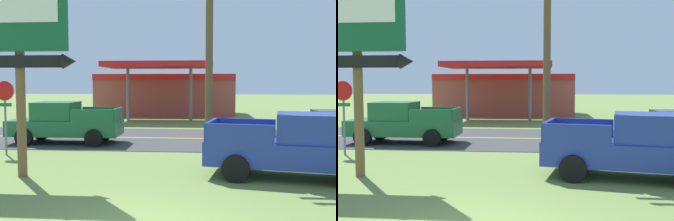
{
  "view_description": "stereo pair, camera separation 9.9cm",
  "coord_description": "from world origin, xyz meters",
  "views": [
    {
      "loc": [
        1.31,
        -7.06,
        2.87
      ],
      "look_at": [
        0.0,
        8.0,
        1.8
      ],
      "focal_mm": 42.18,
      "sensor_mm": 36.0,
      "label": 1
    },
    {
      "loc": [
        1.41,
        -7.05,
        2.87
      ],
      "look_at": [
        0.0,
        8.0,
        1.8
      ],
      "focal_mm": 42.18,
      "sensor_mm": 36.0,
      "label": 2
    }
  ],
  "objects": [
    {
      "name": "road_asphalt",
      "position": [
        0.0,
        13.0,
        0.01
      ],
      "size": [
        140.0,
        8.0,
        0.02
      ],
      "primitive_type": "cube",
      "color": "#3D3D3F",
      "rests_on": "ground"
    },
    {
      "name": "gas_station",
      "position": [
        -1.96,
        28.35,
        1.94
      ],
      "size": [
        12.0,
        11.5,
        4.4
      ],
      "color": "#A84C42",
      "rests_on": "ground"
    },
    {
      "name": "pickup_green_on_road",
      "position": [
        -5.18,
        11.0,
        0.96
      ],
      "size": [
        5.2,
        2.24,
        1.96
      ],
      "color": "#1E6038",
      "rests_on": "ground"
    },
    {
      "name": "road_centre_line",
      "position": [
        0.0,
        13.0,
        0.02
      ],
      "size": [
        126.0,
        0.2,
        0.01
      ],
      "primitive_type": "cube",
      "color": "gold",
      "rests_on": "road_asphalt"
    },
    {
      "name": "motel_sign",
      "position": [
        -4.1,
        4.29,
        4.44
      ],
      "size": [
        3.35,
        0.54,
        6.54
      ],
      "color": "brown",
      "rests_on": "ground"
    },
    {
      "name": "utility_pole",
      "position": [
        1.54,
        6.91,
        4.77
      ],
      "size": [
        1.99,
        0.26,
        8.92
      ],
      "color": "brown",
      "rests_on": "ground"
    },
    {
      "name": "pickup_blue_parked_on_lawn",
      "position": [
        4.12,
        4.91,
        0.96
      ],
      "size": [
        5.48,
        2.98,
        1.96
      ],
      "color": "#233893",
      "rests_on": "ground"
    },
    {
      "name": "stop_sign",
      "position": [
        -6.45,
        7.85,
        2.03
      ],
      "size": [
        0.8,
        0.08,
        2.95
      ],
      "color": "slate",
      "rests_on": "ground"
    }
  ]
}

